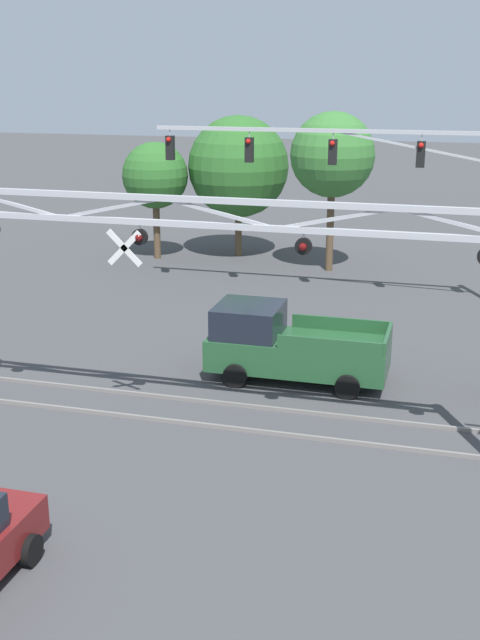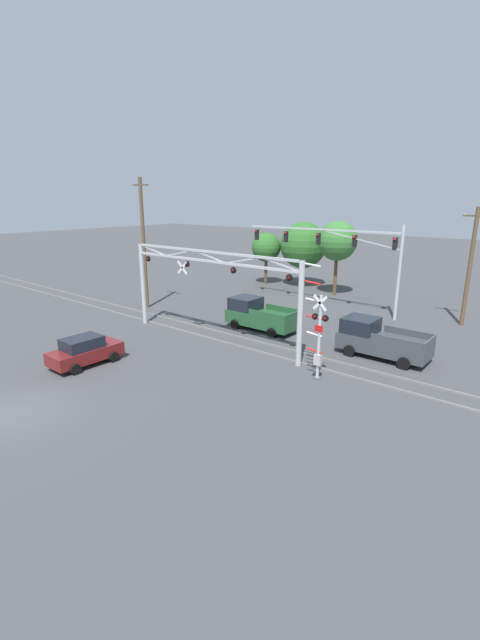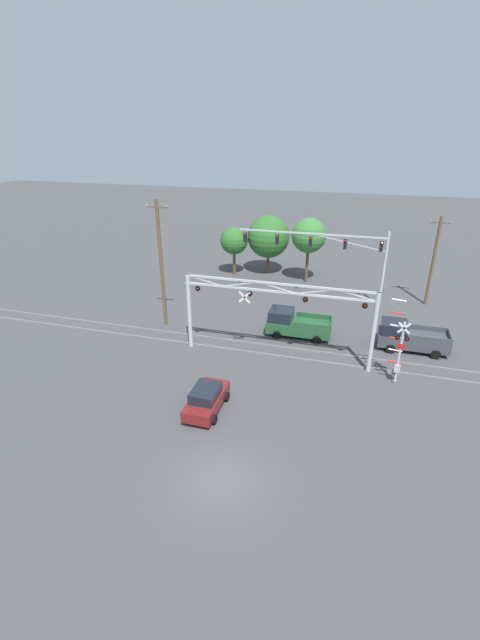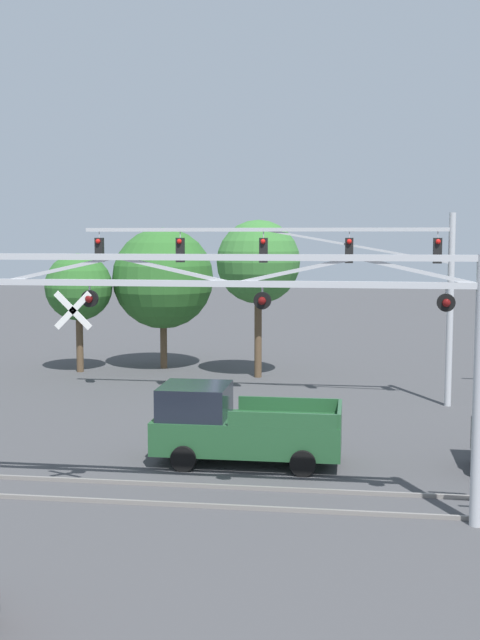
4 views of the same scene
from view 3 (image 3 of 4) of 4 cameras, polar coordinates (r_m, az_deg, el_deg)
ground_plane at (r=21.86m, az=-2.45°, el=-20.52°), size 200.00×200.00×0.00m
rail_track_near at (r=31.67m, az=4.77°, el=-4.71°), size 80.00×0.08×0.10m
rail_track_far at (r=32.91m, az=5.28°, el=-3.53°), size 80.00×0.08×0.10m
crossing_gantry at (r=29.76m, az=4.88°, el=1.44°), size 13.45×0.31×5.79m
crossing_signal_mast at (r=29.29m, az=20.38°, el=-4.11°), size 1.42×0.35×5.85m
traffic_signal_span at (r=40.71m, az=13.02°, el=9.08°), size 13.70×0.39×7.02m
pickup_truck_lead at (r=34.49m, az=7.37°, el=-0.52°), size 5.08×2.35×2.11m
pickup_truck_following at (r=34.53m, az=21.59°, el=-2.13°), size 5.06×2.35×2.11m
sedan_waiting at (r=25.68m, az=-4.50°, el=-10.42°), size 1.94×3.90×1.59m
utility_pole_left at (r=35.13m, az=-10.46°, el=7.39°), size 1.80×0.28×10.44m
utility_pole_right at (r=43.04m, az=24.39°, el=7.26°), size 1.80×0.28×8.30m
background_tree_beyond_span at (r=45.84m, az=9.18°, el=11.04°), size 3.63×3.63×6.89m
background_tree_far_left_verge at (r=48.47m, az=3.84°, el=11.02°), size 4.68×4.68×6.57m
background_tree_far_right_verge at (r=48.03m, az=-0.80°, el=10.51°), size 3.05×3.05×5.42m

